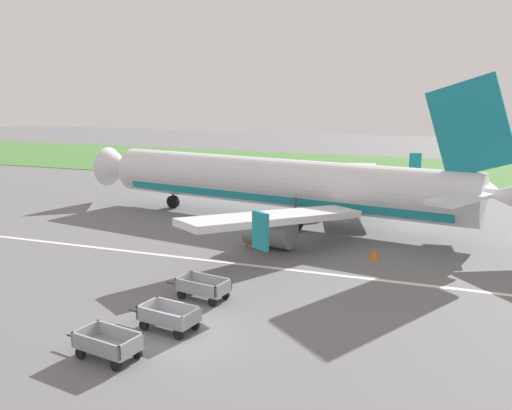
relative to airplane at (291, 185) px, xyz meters
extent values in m
plane|color=slate|center=(1.61, -20.84, -3.05)|extent=(220.00, 220.00, 0.00)
cube|color=#477A38|center=(1.61, 32.93, -3.02)|extent=(220.00, 28.00, 0.06)
cube|color=silver|center=(1.61, -10.99, -3.05)|extent=(120.00, 0.36, 0.01)
cylinder|color=silver|center=(-1.02, 0.17, 0.10)|extent=(30.19, 8.71, 3.70)
cube|color=teal|center=(-1.02, 0.17, -0.92)|extent=(27.21, 8.03, 0.56)
cone|color=silver|center=(-17.28, 2.96, 0.10)|extent=(3.77, 4.11, 3.63)
cube|color=silver|center=(1.64, -8.75, -0.57)|extent=(9.05, 12.42, 1.35)
cube|color=teal|center=(3.13, -15.60, 0.38)|extent=(1.04, 0.75, 1.90)
cylinder|color=gray|center=(0.69, -7.01, -1.92)|extent=(3.51, 2.61, 2.10)
cube|color=silver|center=(4.46, 7.71, -0.57)|extent=(5.30, 13.25, 1.35)
cube|color=teal|center=(8.15, 13.67, 0.38)|extent=(1.12, 0.43, 1.90)
cylinder|color=gray|center=(2.98, 6.38, -1.92)|extent=(3.51, 2.61, 2.10)
cube|color=teal|center=(12.59, -2.16, 4.85)|extent=(5.95, 1.36, 6.88)
cube|color=silver|center=(12.24, -5.34, 0.70)|extent=(4.01, 5.44, 0.24)
cube|color=silver|center=(13.32, 0.96, 0.70)|extent=(2.53, 5.40, 0.24)
cylinder|color=#4C4C51|center=(-11.37, 1.95, -1.48)|extent=(0.20, 0.20, 2.04)
cylinder|color=black|center=(-11.37, 1.95, -2.50)|extent=(1.16, 0.63, 1.10)
cylinder|color=#4C4C51|center=(1.08, -2.42, -1.48)|extent=(0.20, 0.20, 2.04)
cylinder|color=black|center=(1.08, -2.42, -2.50)|extent=(1.16, 0.63, 1.10)
cylinder|color=#4C4C51|center=(1.82, 1.92, -1.48)|extent=(0.20, 0.20, 2.04)
cylinder|color=black|center=(1.82, 1.92, -2.50)|extent=(1.16, 0.63, 1.10)
cube|color=gray|center=(-0.17, -23.77, -2.57)|extent=(2.71, 1.82, 0.08)
cube|color=gray|center=(-0.29, -24.41, -2.26)|extent=(2.48, 0.54, 0.55)
cube|color=gray|center=(-0.05, -23.13, -2.26)|extent=(2.48, 0.54, 0.55)
cube|color=gray|center=(-1.35, -23.56, -2.26)|extent=(0.35, 1.40, 0.55)
cube|color=gray|center=(1.01, -23.98, -2.26)|extent=(0.35, 1.40, 0.55)
cylinder|color=#2D2D33|center=(-1.94, -23.45, -2.61)|extent=(1.00, 0.26, 0.08)
cylinder|color=black|center=(-1.19, -24.15, -2.83)|extent=(0.46, 0.24, 0.44)
cylinder|color=black|center=(-0.99, -23.05, -2.83)|extent=(0.46, 0.24, 0.44)
cylinder|color=black|center=(0.65, -24.49, -2.83)|extent=(0.46, 0.24, 0.44)
cylinder|color=black|center=(0.85, -23.39, -2.83)|extent=(0.46, 0.24, 0.44)
cube|color=gray|center=(0.75, -20.64, -2.57)|extent=(2.70, 1.80, 0.08)
cube|color=gray|center=(0.64, -21.28, -2.26)|extent=(2.48, 0.52, 0.55)
cube|color=gray|center=(0.86, -20.00, -2.26)|extent=(2.48, 0.52, 0.55)
cube|color=gray|center=(-0.44, -20.43, -2.26)|extent=(0.34, 1.40, 0.55)
cube|color=gray|center=(1.93, -20.84, -2.26)|extent=(0.34, 1.40, 0.55)
cylinder|color=#2D2D33|center=(-1.03, -20.33, -2.61)|extent=(1.00, 0.25, 0.08)
cylinder|color=black|center=(-0.27, -21.03, -2.83)|extent=(0.46, 0.23, 0.44)
cylinder|color=black|center=(-0.08, -19.92, -2.83)|extent=(0.46, 0.23, 0.44)
cylinder|color=black|center=(1.58, -21.35, -2.83)|extent=(0.46, 0.23, 0.44)
cylinder|color=black|center=(1.77, -20.24, -2.83)|extent=(0.46, 0.23, 0.44)
cube|color=gray|center=(0.57, -16.85, -2.57)|extent=(2.71, 1.83, 0.08)
cube|color=gray|center=(0.45, -17.49, -2.26)|extent=(2.48, 0.55, 0.55)
cube|color=gray|center=(0.68, -16.21, -2.26)|extent=(2.48, 0.55, 0.55)
cube|color=gray|center=(-0.61, -16.63, -2.26)|extent=(0.35, 1.39, 0.55)
cube|color=gray|center=(1.75, -17.06, -2.26)|extent=(0.35, 1.39, 0.55)
cylinder|color=#2D2D33|center=(-1.20, -16.52, -2.61)|extent=(1.00, 0.26, 0.08)
cylinder|color=black|center=(-0.46, -17.23, -2.83)|extent=(0.46, 0.24, 0.44)
cylinder|color=black|center=(-0.25, -16.13, -2.83)|extent=(0.46, 0.24, 0.44)
cylinder|color=black|center=(1.39, -17.57, -2.83)|extent=(0.46, 0.24, 0.44)
cylinder|color=black|center=(1.59, -16.47, -2.83)|extent=(0.46, 0.24, 0.44)
cone|color=orange|center=(7.56, -7.26, -2.70)|extent=(0.54, 0.54, 0.72)
cone|color=orange|center=(-0.54, -7.13, -2.73)|extent=(0.49, 0.49, 0.65)
camera|label=1|loc=(12.06, -40.43, 7.17)|focal=38.95mm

